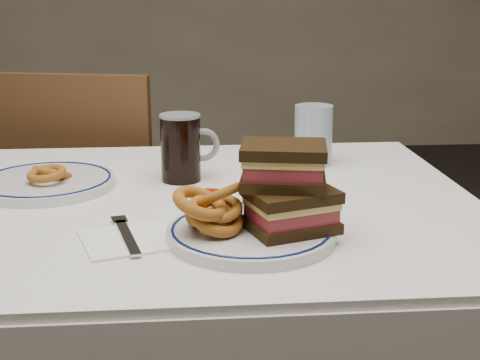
{
  "coord_description": "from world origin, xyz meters",
  "views": [
    {
      "loc": [
        0.1,
        -1.17,
        1.13
      ],
      "look_at": [
        0.18,
        -0.2,
        0.84
      ],
      "focal_mm": 50.0,
      "sensor_mm": 36.0,
      "label": 1
    }
  ],
  "objects": [
    {
      "name": "dining_table",
      "position": [
        0.0,
        0.0,
        0.64
      ],
      "size": [
        1.27,
        0.87,
        0.75
      ],
      "color": "silver",
      "rests_on": "floor"
    },
    {
      "name": "reuben_sandwich",
      "position": [
        0.25,
        -0.21,
        0.83
      ],
      "size": [
        0.16,
        0.14,
        0.13
      ],
      "color": "black",
      "rests_on": "main_plate"
    },
    {
      "name": "onion_rings_main",
      "position": [
        0.13,
        -0.21,
        0.8
      ],
      "size": [
        0.12,
        0.12,
        0.1
      ],
      "color": "brown",
      "rests_on": "main_plate"
    },
    {
      "name": "beer_mug",
      "position": [
        0.09,
        0.13,
        0.82
      ],
      "size": [
        0.12,
        0.08,
        0.13
      ],
      "color": "black",
      "rests_on": "dining_table"
    },
    {
      "name": "onion_rings_far",
      "position": [
        -0.17,
        0.09,
        0.78
      ],
      "size": [
        0.09,
        0.12,
        0.05
      ],
      "color": "brown",
      "rests_on": "far_plate"
    },
    {
      "name": "far_plate",
      "position": [
        -0.18,
        0.1,
        0.76
      ],
      "size": [
        0.27,
        0.27,
        0.02
      ],
      "color": "silver",
      "rests_on": "dining_table"
    },
    {
      "name": "napkin_fork",
      "position": [
        0.0,
        -0.2,
        0.75
      ],
      "size": [
        0.17,
        0.18,
        0.01
      ],
      "color": "white",
      "rests_on": "dining_table"
    },
    {
      "name": "chair_far",
      "position": [
        -0.17,
        0.71,
        0.49
      ],
      "size": [
        0.5,
        0.5,
        0.91
      ],
      "color": "#422615",
      "rests_on": "floor"
    },
    {
      "name": "ketchup_ramekin",
      "position": [
        0.13,
        -0.13,
        0.79
      ],
      "size": [
        0.06,
        0.06,
        0.03
      ],
      "color": "silver",
      "rests_on": "main_plate"
    },
    {
      "name": "main_plate",
      "position": [
        0.19,
        -0.21,
        0.76
      ],
      "size": [
        0.26,
        0.26,
        0.02
      ],
      "color": "silver",
      "rests_on": "dining_table"
    },
    {
      "name": "water_glass",
      "position": [
        0.37,
        0.23,
        0.82
      ],
      "size": [
        0.08,
        0.08,
        0.13
      ],
      "primitive_type": "cylinder",
      "color": "#94B0BF",
      "rests_on": "dining_table"
    }
  ]
}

